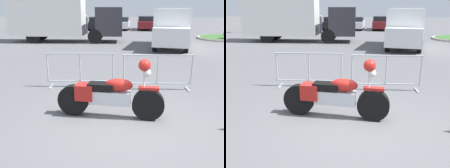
# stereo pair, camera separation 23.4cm
# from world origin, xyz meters

# --- Properties ---
(ground_plane) EXTENTS (120.00, 120.00, 0.00)m
(ground_plane) POSITION_xyz_m (0.00, 0.00, 0.00)
(ground_plane) COLOR #5B5B5E
(motorcycle) EXTENTS (2.39, 0.39, 1.35)m
(motorcycle) POSITION_xyz_m (-0.44, 0.38, 0.51)
(motorcycle) COLOR black
(motorcycle) RESTS_ON ground
(crowd_barrier_near) EXTENTS (2.09, 0.64, 1.07)m
(crowd_barrier_near) POSITION_xyz_m (-1.61, 2.44, 0.55)
(crowd_barrier_near) COLOR #9EA0A5
(crowd_barrier_near) RESTS_ON ground
(crowd_barrier_far) EXTENTS (2.09, 0.64, 1.07)m
(crowd_barrier_far) POSITION_xyz_m (0.72, 2.44, 0.55)
(crowd_barrier_far) COLOR #9EA0A5
(crowd_barrier_far) RESTS_ON ground
(box_truck) EXTENTS (7.86, 2.87, 2.98)m
(box_truck) POSITION_xyz_m (-5.44, 12.78, 1.64)
(box_truck) COLOR silver
(box_truck) RESTS_ON ground
(delivery_van) EXTENTS (2.61, 5.22, 2.31)m
(delivery_van) POSITION_xyz_m (2.08, 11.09, 1.24)
(delivery_van) COLOR white
(delivery_van) RESTS_ON ground
(parked_car_red) EXTENTS (1.83, 4.46, 1.51)m
(parked_car_red) POSITION_xyz_m (-12.50, 22.97, 0.77)
(parked_car_red) COLOR #B21E19
(parked_car_red) RESTS_ON ground
(parked_car_green) EXTENTS (1.66, 4.06, 1.38)m
(parked_car_green) POSITION_xyz_m (-9.86, 23.28, 0.70)
(parked_car_green) COLOR #236B38
(parked_car_green) RESTS_ON ground
(parked_car_blue) EXTENTS (1.78, 4.35, 1.48)m
(parked_car_blue) POSITION_xyz_m (-7.23, 23.71, 0.75)
(parked_car_blue) COLOR #284799
(parked_car_blue) RESTS_ON ground
(parked_car_black) EXTENTS (1.65, 4.03, 1.37)m
(parked_car_black) POSITION_xyz_m (-4.60, 23.11, 0.69)
(parked_car_black) COLOR black
(parked_car_black) RESTS_ON ground
(parked_car_white) EXTENTS (1.64, 4.01, 1.36)m
(parked_car_white) POSITION_xyz_m (-1.96, 23.29, 0.69)
(parked_car_white) COLOR white
(parked_car_white) RESTS_ON ground
(parked_car_maroon) EXTENTS (1.75, 4.28, 1.45)m
(parked_car_maroon) POSITION_xyz_m (0.67, 23.55, 0.73)
(parked_car_maroon) COLOR maroon
(parked_car_maroon) RESTS_ON ground
(pedestrian) EXTENTS (0.48, 0.48, 1.69)m
(pedestrian) POSITION_xyz_m (-4.90, 18.52, 0.92)
(pedestrian) COLOR #262838
(pedestrian) RESTS_ON ground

